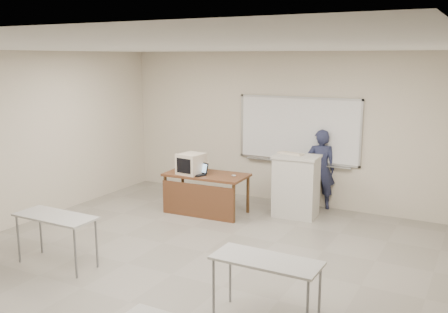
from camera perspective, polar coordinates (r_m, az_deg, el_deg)
The scene contains 10 objects.
floor at distance 6.98m, azimuth -5.97°, elevation -13.29°, with size 7.00×8.00×0.01m, color gray.
whiteboard at distance 9.86m, azimuth 8.48°, elevation 2.97°, with size 2.48×0.10×1.31m.
student_desks at distance 5.74m, azimuth -13.89°, elevation -11.81°, with size 4.40×2.20×0.73m.
instructor_desk at distance 9.27m, azimuth -2.36°, elevation -3.27°, with size 1.54×0.77×0.75m.
podium at distance 9.24m, azimuth 8.23°, elevation -3.34°, with size 0.81×0.59×1.14m.
crt_monitor at distance 9.30m, azimuth -3.74°, elevation -0.83°, with size 0.42×0.47×0.40m.
laptop at distance 9.25m, azimuth -2.96°, elevation -1.74°, with size 0.29×0.27×0.22m.
mouse at distance 9.10m, azimuth 1.13°, elevation -2.19°, with size 0.09×0.06×0.03m, color #B7BABF.
keyboard at distance 9.24m, azimuth 7.63°, elevation 0.36°, with size 0.49×0.16×0.03m, color beige.
presenter at distance 9.77m, azimuth 10.98°, elevation -1.42°, with size 0.57×0.37×1.55m, color black.
Camera 1 is at (3.63, -5.20, 2.90)m, focal length 40.00 mm.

